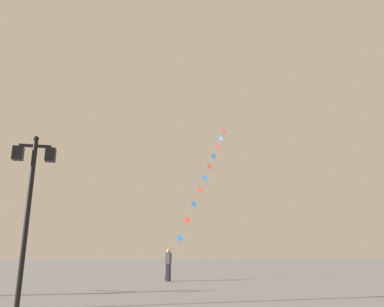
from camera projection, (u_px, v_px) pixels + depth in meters
The scene contains 4 objects.
ground_plane at pixel (118, 280), 20.98m from camera, with size 160.00×160.00×0.00m, color gray.
twin_lantern_lamp_post at pixel (31, 185), 10.65m from camera, with size 1.18×0.28×4.84m.
kite_train at pixel (205, 177), 30.83m from camera, with size 8.25×13.43×14.25m.
kite_flyer at pixel (168, 264), 20.10m from camera, with size 0.42×0.61×1.71m.
Camera 1 is at (-0.59, -2.52, 1.43)m, focal length 34.53 mm.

